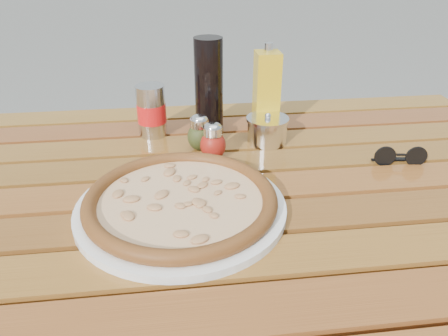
{
  "coord_description": "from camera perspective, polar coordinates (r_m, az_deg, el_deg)",
  "views": [
    {
      "loc": [
        -0.09,
        -0.7,
        1.17
      ],
      "look_at": [
        0.0,
        0.02,
        0.78
      ],
      "focal_mm": 35.0,
      "sensor_mm": 36.0,
      "label": 1
    }
  ],
  "objects": [
    {
      "name": "parmesan_tin",
      "position": [
        1.0,
        5.66,
        5.03
      ],
      "size": [
        0.11,
        0.11,
        0.07
      ],
      "rotation": [
        0.0,
        0.0,
        -0.13
      ],
      "color": "silver",
      "rests_on": "table"
    },
    {
      "name": "pepper_shaker",
      "position": [
        0.91,
        -1.46,
        3.47
      ],
      "size": [
        0.06,
        0.06,
        0.08
      ],
      "rotation": [
        0.0,
        0.0,
        -0.07
      ],
      "color": "#A91F13",
      "rests_on": "table"
    },
    {
      "name": "oregano_shaker",
      "position": [
        0.95,
        -3.2,
        4.57
      ],
      "size": [
        0.06,
        0.06,
        0.08
      ],
      "rotation": [
        0.0,
        0.0,
        -0.1
      ],
      "color": "#3D451B",
      "rests_on": "table"
    },
    {
      "name": "plate",
      "position": [
        0.76,
        -5.62,
        -5.18
      ],
      "size": [
        0.44,
        0.44,
        0.01
      ],
      "primitive_type": "cylinder",
      "rotation": [
        0.0,
        0.0,
        0.27
      ],
      "color": "white",
      "rests_on": "table"
    },
    {
      "name": "pizza",
      "position": [
        0.75,
        -5.68,
        -4.17
      ],
      "size": [
        0.4,
        0.4,
        0.03
      ],
      "rotation": [
        0.0,
        0.0,
        0.25
      ],
      "color": "#FFE5B6",
      "rests_on": "plate"
    },
    {
      "name": "dark_bottle",
      "position": [
        1.03,
        -2.0,
        10.7
      ],
      "size": [
        0.09,
        0.09,
        0.22
      ],
      "primitive_type": "cylinder",
      "rotation": [
        0.0,
        0.0,
        -0.37
      ],
      "color": "black",
      "rests_on": "table"
    },
    {
      "name": "soda_can",
      "position": [
        1.03,
        -9.44,
        7.33
      ],
      "size": [
        0.09,
        0.09,
        0.12
      ],
      "rotation": [
        0.0,
        0.0,
        0.36
      ],
      "color": "#BBBBBF",
      "rests_on": "table"
    },
    {
      "name": "sunglasses",
      "position": [
        0.97,
        22.0,
        1.36
      ],
      "size": [
        0.11,
        0.03,
        0.04
      ],
      "rotation": [
        0.0,
        0.0,
        -0.14
      ],
      "color": "black",
      "rests_on": "table"
    },
    {
      "name": "table",
      "position": [
        0.87,
        0.16,
        -6.8
      ],
      "size": [
        1.4,
        0.9,
        0.75
      ],
      "color": "#34180B",
      "rests_on": "ground"
    },
    {
      "name": "olive_oil_cruet",
      "position": [
        1.03,
        5.56,
        9.8
      ],
      "size": [
        0.06,
        0.06,
        0.21
      ],
      "rotation": [
        0.0,
        0.0,
        0.01
      ],
      "color": "gold",
      "rests_on": "table"
    }
  ]
}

